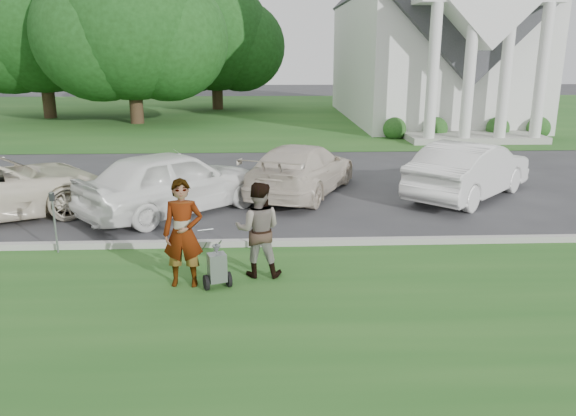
{
  "coord_description": "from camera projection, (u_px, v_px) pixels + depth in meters",
  "views": [
    {
      "loc": [
        -0.73,
        -10.78,
        4.03
      ],
      "look_at": [
        -0.26,
        0.0,
        1.0
      ],
      "focal_mm": 35.0,
      "sensor_mm": 36.0,
      "label": 1
    }
  ],
  "objects": [
    {
      "name": "parking_meter_far",
      "position": [
        54.0,
        215.0,
        11.37
      ],
      "size": [
        0.09,
        0.08,
        1.3
      ],
      "color": "gray",
      "rests_on": "ground"
    },
    {
      "name": "tree_left",
      "position": [
        131.0,
        31.0,
        30.93
      ],
      "size": [
        10.63,
        8.4,
        9.71
      ],
      "color": "#332316",
      "rests_on": "ground"
    },
    {
      "name": "ground",
      "position": [
        301.0,
        255.0,
        11.49
      ],
      "size": [
        120.0,
        120.0,
        0.0
      ],
      "primitive_type": "plane",
      "color": "#333335",
      "rests_on": "ground"
    },
    {
      "name": "person_right",
      "position": [
        258.0,
        230.0,
        10.19
      ],
      "size": [
        0.91,
        0.73,
        1.77
      ],
      "primitive_type": "imported",
      "rotation": [
        0.0,
        0.0,
        3.06
      ],
      "color": "#999999",
      "rests_on": "ground"
    },
    {
      "name": "car_c",
      "position": [
        302.0,
        169.0,
        16.21
      ],
      "size": [
        3.87,
        5.42,
        1.46
      ],
      "primitive_type": "imported",
      "rotation": [
        0.0,
        0.0,
        2.73
      ],
      "color": "beige",
      "rests_on": "ground"
    },
    {
      "name": "car_b",
      "position": [
        173.0,
        182.0,
        14.22
      ],
      "size": [
        4.95,
        4.7,
        1.66
      ],
      "primitive_type": "imported",
      "rotation": [
        0.0,
        0.0,
        2.29
      ],
      "color": "white",
      "rests_on": "ground"
    },
    {
      "name": "church_lawn",
      "position": [
        275.0,
        113.0,
        37.46
      ],
      "size": [
        80.0,
        30.0,
        0.01
      ],
      "primitive_type": "cube",
      "color": "#20521C",
      "rests_on": "ground"
    },
    {
      "name": "tree_back",
      "position": [
        215.0,
        40.0,
        38.89
      ],
      "size": [
        9.61,
        7.6,
        8.89
      ],
      "color": "#332316",
      "rests_on": "ground"
    },
    {
      "name": "person_left",
      "position": [
        183.0,
        234.0,
        9.73
      ],
      "size": [
        0.72,
        0.48,
        1.92
      ],
      "primitive_type": "imported",
      "rotation": [
        0.0,
        0.0,
        -0.04
      ],
      "color": "#999999",
      "rests_on": "ground"
    },
    {
      "name": "tree_far",
      "position": [
        40.0,
        22.0,
        33.41
      ],
      "size": [
        11.64,
        9.2,
        10.73
      ],
      "color": "#332316",
      "rests_on": "ground"
    },
    {
      "name": "striping_cart",
      "position": [
        217.0,
        268.0,
        9.78
      ],
      "size": [
        0.67,
        1.0,
        0.86
      ],
      "rotation": [
        0.0,
        0.0,
        0.34
      ],
      "color": "black",
      "rests_on": "ground"
    },
    {
      "name": "car_d",
      "position": [
        470.0,
        170.0,
        15.82
      ],
      "size": [
        4.57,
        4.64,
        1.59
      ],
      "primitive_type": "imported",
      "rotation": [
        0.0,
        0.0,
        2.37
      ],
      "color": "silver",
      "rests_on": "ground"
    },
    {
      "name": "curb",
      "position": [
        299.0,
        243.0,
        12.0
      ],
      "size": [
        80.0,
        0.18,
        0.15
      ],
      "primitive_type": "cube",
      "color": "#9E9E93",
      "rests_on": "ground"
    },
    {
      "name": "parking_meter_near",
      "position": [
        265.0,
        215.0,
        11.19
      ],
      "size": [
        0.1,
        0.09,
        1.39
      ],
      "color": "gray",
      "rests_on": "ground"
    },
    {
      "name": "church",
      "position": [
        430.0,
        17.0,
        32.5
      ],
      "size": [
        9.19,
        19.0,
        24.1
      ],
      "color": "white",
      "rests_on": "ground"
    },
    {
      "name": "grass_strip",
      "position": [
        314.0,
        323.0,
        8.6
      ],
      "size": [
        80.0,
        7.0,
        0.01
      ],
      "primitive_type": "cube",
      "color": "#20521C",
      "rests_on": "ground"
    }
  ]
}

